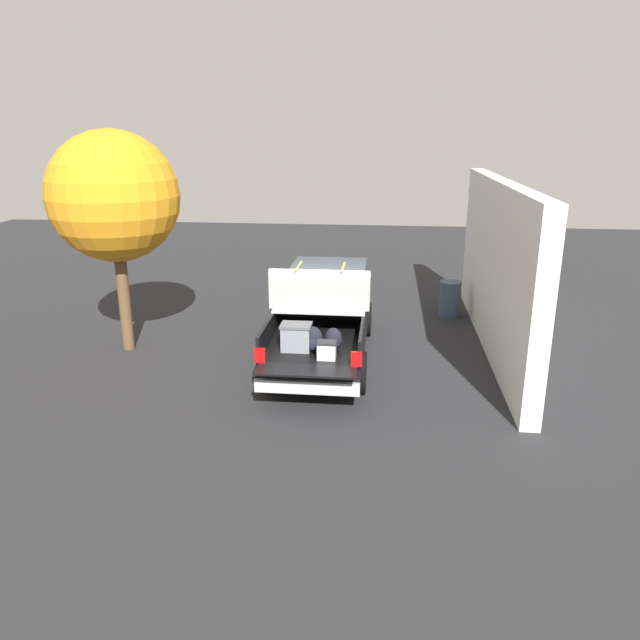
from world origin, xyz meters
TOP-DOWN VIEW (x-y plane):
  - ground_plane at (0.00, 0.00)m, footprint 40.00×40.00m
  - pickup_truck at (0.36, 0.00)m, footprint 6.05×2.09m
  - building_facade at (1.30, -3.90)m, footprint 8.82×0.36m
  - tree_background at (0.15, 4.64)m, footprint 2.87×2.87m
  - trash_can at (3.63, -3.14)m, footprint 0.60×0.60m

SIDE VIEW (x-z plane):
  - ground_plane at x=0.00m, z-range 0.00..0.00m
  - trash_can at x=3.63m, z-range 0.01..0.99m
  - pickup_truck at x=0.36m, z-range -0.14..2.08m
  - building_facade at x=1.30m, z-range 0.00..3.87m
  - tree_background at x=0.15m, z-range 1.04..6.03m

